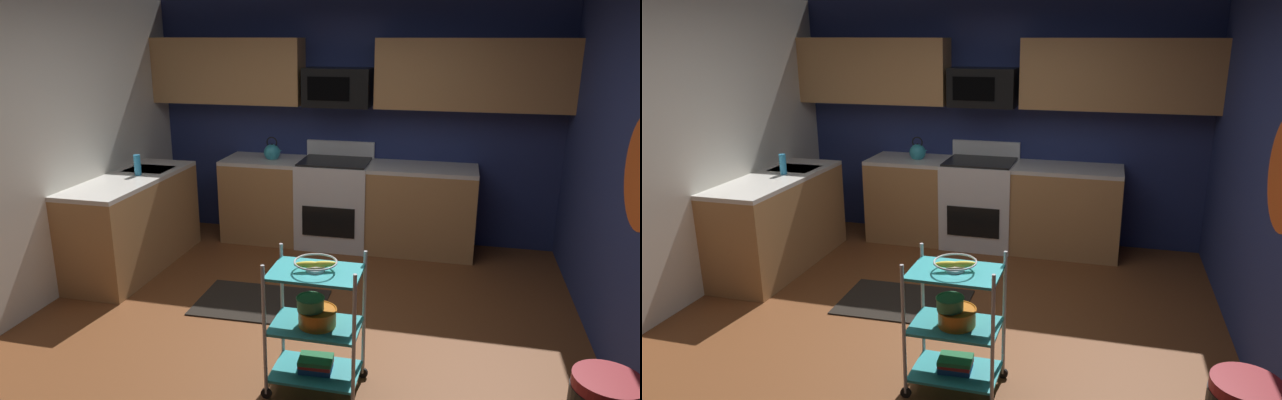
# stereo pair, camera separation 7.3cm
# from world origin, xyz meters

# --- Properties ---
(floor) EXTENTS (4.40, 4.80, 0.04)m
(floor) POSITION_xyz_m (0.00, 0.00, -0.02)
(floor) COLOR brown
(floor) RESTS_ON ground
(wall_back) EXTENTS (4.52, 0.06, 2.60)m
(wall_back) POSITION_xyz_m (0.00, 2.43, 1.30)
(wall_back) COLOR navy
(wall_back) RESTS_ON ground
(wall_left) EXTENTS (0.06, 4.80, 2.60)m
(wall_left) POSITION_xyz_m (-2.23, 0.00, 1.30)
(wall_left) COLOR silver
(wall_left) RESTS_ON ground
(counter_run) EXTENTS (3.56, 2.20, 0.92)m
(counter_run) POSITION_xyz_m (-0.72, 1.69, 0.46)
(counter_run) COLOR #B27F4C
(counter_run) RESTS_ON ground
(oven_range) EXTENTS (0.76, 0.65, 1.10)m
(oven_range) POSITION_xyz_m (-0.12, 2.10, 0.48)
(oven_range) COLOR white
(oven_range) RESTS_ON ground
(upper_cabinets) EXTENTS (4.40, 0.33, 0.70)m
(upper_cabinets) POSITION_xyz_m (0.03, 2.23, 1.85)
(upper_cabinets) COLOR #B27F4C
(microwave) EXTENTS (0.70, 0.39, 0.40)m
(microwave) POSITION_xyz_m (-0.12, 2.21, 1.70)
(microwave) COLOR black
(rolling_cart) EXTENTS (0.63, 0.39, 0.91)m
(rolling_cart) POSITION_xyz_m (0.33, -0.55, 0.45)
(rolling_cart) COLOR silver
(rolling_cart) RESTS_ON ground
(fruit_bowl) EXTENTS (0.27, 0.27, 0.07)m
(fruit_bowl) POSITION_xyz_m (0.33, -0.55, 0.88)
(fruit_bowl) COLOR silver
(fruit_bowl) RESTS_ON rolling_cart
(mixing_bowl_large) EXTENTS (0.25, 0.25, 0.11)m
(mixing_bowl_large) POSITION_xyz_m (0.34, -0.55, 0.52)
(mixing_bowl_large) COLOR orange
(mixing_bowl_large) RESTS_ON rolling_cart
(mixing_bowl_small) EXTENTS (0.18, 0.18, 0.08)m
(mixing_bowl_small) POSITION_xyz_m (0.30, -0.57, 0.62)
(mixing_bowl_small) COLOR #387F4C
(mixing_bowl_small) RESTS_ON rolling_cart
(book_stack) EXTENTS (0.23, 0.18, 0.09)m
(book_stack) POSITION_xyz_m (0.33, -0.55, 0.18)
(book_stack) COLOR #1E4C8C
(book_stack) RESTS_ON rolling_cart
(kettle) EXTENTS (0.21, 0.18, 0.26)m
(kettle) POSITION_xyz_m (-0.83, 2.10, 1.00)
(kettle) COLOR teal
(kettle) RESTS_ON counter_run
(dish_soap_bottle) EXTENTS (0.06, 0.06, 0.20)m
(dish_soap_bottle) POSITION_xyz_m (-1.86, 1.08, 1.02)
(dish_soap_bottle) COLOR #2D8CBF
(dish_soap_bottle) RESTS_ON counter_run
(floor_rug) EXTENTS (1.12, 0.73, 0.01)m
(floor_rug) POSITION_xyz_m (-0.43, 0.51, 0.01)
(floor_rug) COLOR black
(floor_rug) RESTS_ON ground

